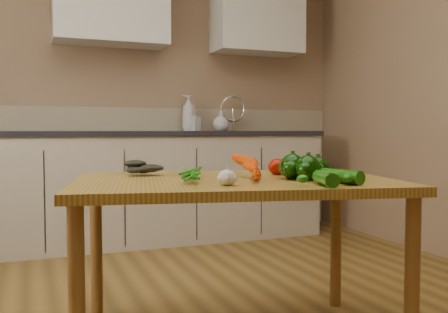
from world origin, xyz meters
TOP-DOWN VIEW (x-y plane):
  - room at (0.00, 0.17)m, footprint 4.04×5.04m
  - counter_run at (0.21, 2.19)m, footprint 2.84×0.64m
  - upper_cabinets at (0.51, 2.32)m, footprint 2.15×0.35m
  - table at (0.07, 0.12)m, footprint 1.46×1.10m
  - soap_bottle_a at (0.56, 2.36)m, footprint 0.13×0.13m
  - soap_bottle_b at (0.61, 2.35)m, footprint 0.12×0.12m
  - soap_bottle_c at (0.83, 2.27)m, footprint 0.16×0.16m
  - carrot_bunch at (0.04, 0.10)m, footprint 0.28×0.23m
  - leafy_greens at (-0.25, 0.43)m, footprint 0.19×0.17m
  - garlic_bulb at (-0.06, -0.11)m, footprint 0.07×0.07m
  - pepper_a at (0.28, 0.02)m, footprint 0.10×0.10m
  - pepper_b at (0.45, 0.09)m, footprint 0.08×0.08m
  - pepper_c at (0.31, -0.06)m, footprint 0.10×0.10m
  - tomato_a at (0.32, 0.22)m, footprint 0.08×0.08m
  - tomato_b at (0.35, 0.22)m, footprint 0.08×0.08m
  - tomato_c at (0.47, 0.22)m, footprint 0.07×0.07m
  - zucchini_a at (0.37, -0.19)m, footprint 0.09×0.20m
  - zucchini_b at (0.27, -0.25)m, footprint 0.10×0.18m

SIDE VIEW (x-z plane):
  - counter_run at x=0.21m, z-range -0.11..1.03m
  - table at x=0.07m, z-range 0.27..0.98m
  - zucchini_a at x=0.37m, z-range 0.70..0.76m
  - zucchini_b at x=0.27m, z-range 0.70..0.76m
  - garlic_bulb at x=-0.06m, z-range 0.70..0.76m
  - tomato_c at x=0.47m, z-range 0.70..0.77m
  - carrot_bunch at x=0.04m, z-range 0.70..0.77m
  - tomato_b at x=0.35m, z-range 0.70..0.78m
  - tomato_a at x=0.32m, z-range 0.70..0.78m
  - pepper_b at x=0.45m, z-range 0.70..0.79m
  - leafy_greens at x=-0.25m, z-range 0.70..0.80m
  - pepper_c at x=0.31m, z-range 0.70..0.80m
  - pepper_a at x=0.28m, z-range 0.70..0.81m
  - soap_bottle_c at x=0.83m, z-range 0.90..1.08m
  - soap_bottle_b at x=0.61m, z-range 0.90..1.08m
  - soap_bottle_a at x=0.56m, z-range 0.90..1.21m
  - room at x=0.00m, z-range -0.07..2.57m
  - upper_cabinets at x=0.51m, z-range 1.60..2.30m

